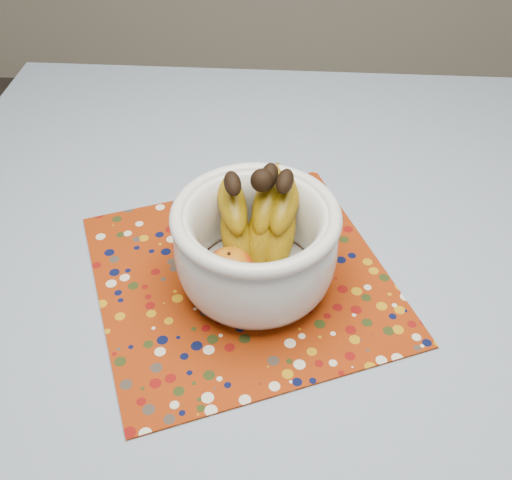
% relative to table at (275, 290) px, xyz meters
% --- Properties ---
extents(table, '(1.20, 1.20, 0.75)m').
position_rel_table_xyz_m(table, '(0.00, 0.00, 0.00)').
color(table, brown).
rests_on(table, ground).
extents(tablecloth, '(1.32, 1.32, 0.01)m').
position_rel_table_xyz_m(tablecloth, '(0.00, 0.00, 0.08)').
color(tablecloth, slate).
rests_on(tablecloth, table).
extents(placemat, '(0.58, 0.58, 0.00)m').
position_rel_table_xyz_m(placemat, '(-0.05, -0.06, 0.09)').
color(placemat, maroon).
rests_on(placemat, tablecloth).
extents(fruit_bowl, '(0.25, 0.26, 0.18)m').
position_rel_table_xyz_m(fruit_bowl, '(-0.03, -0.06, 0.18)').
color(fruit_bowl, silver).
rests_on(fruit_bowl, placemat).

